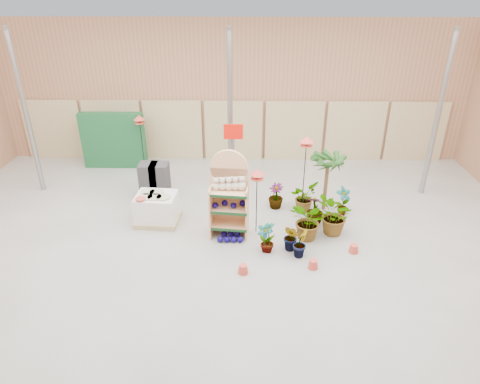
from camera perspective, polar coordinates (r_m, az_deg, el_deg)
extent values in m
cube|color=gray|center=(9.50, -2.01, -9.81)|extent=(15.00, 12.00, 0.10)
cube|color=white|center=(7.66, -2.60, 18.80)|extent=(15.00, 12.00, 0.10)
cube|color=#956649|center=(14.04, -0.90, 13.18)|extent=(15.00, 0.10, 4.50)
cylinder|color=gray|center=(13.03, -26.61, 9.18)|extent=(0.14, 0.14, 4.50)
cylinder|color=gray|center=(12.62, 24.84, 9.04)|extent=(0.14, 0.14, 4.50)
cylinder|color=gray|center=(11.59, -1.32, 10.09)|extent=(0.14, 0.14, 4.50)
cube|color=tan|center=(15.67, -23.59, 7.64)|extent=(1.90, 0.06, 2.00)
cube|color=tan|center=(14.95, -16.54, 7.94)|extent=(1.90, 0.06, 2.00)
cube|color=tan|center=(14.48, -8.89, 8.13)|extent=(1.90, 0.06, 2.00)
cube|color=tan|center=(14.28, -0.88, 8.18)|extent=(1.90, 0.06, 2.00)
cube|color=tan|center=(14.35, 7.21, 8.07)|extent=(1.90, 0.06, 2.00)
cube|color=tan|center=(14.70, 15.06, 7.81)|extent=(1.90, 0.06, 2.00)
cube|color=tan|center=(15.30, 22.40, 7.43)|extent=(1.90, 0.06, 2.00)
cube|color=tan|center=(10.20, -1.41, -1.03)|extent=(0.89, 0.17, 1.67)
cylinder|color=tan|center=(9.84, -1.47, 3.25)|extent=(0.89, 0.17, 0.88)
cube|color=tan|center=(10.25, -1.44, -4.37)|extent=(0.89, 0.58, 0.04)
cube|color=#0F3819|center=(10.05, -1.50, -5.11)|extent=(0.84, 0.12, 0.06)
cube|color=tan|center=(10.03, -1.47, -2.22)|extent=(0.89, 0.58, 0.04)
cube|color=#0F3819|center=(9.82, -1.53, -2.93)|extent=(0.84, 0.12, 0.06)
cube|color=tan|center=(9.82, -1.50, 0.02)|extent=(0.89, 0.58, 0.04)
cube|color=#0F3819|center=(9.60, -1.56, -0.65)|extent=(0.84, 0.12, 0.06)
cube|color=tan|center=(10.10, -3.86, -2.68)|extent=(0.09, 0.49, 1.28)
cube|color=tan|center=(10.07, 0.94, -2.73)|extent=(0.09, 0.49, 1.28)
sphere|color=beige|center=(9.84, -3.21, 0.76)|extent=(0.18, 0.18, 0.18)
sphere|color=beige|center=(9.77, -3.23, 1.53)|extent=(0.14, 0.14, 0.14)
sphere|color=beige|center=(9.83, -2.35, 0.78)|extent=(0.19, 0.19, 0.19)
sphere|color=beige|center=(9.76, -2.37, 1.58)|extent=(0.14, 0.14, 0.14)
sphere|color=beige|center=(9.82, -1.49, 0.80)|extent=(0.20, 0.20, 0.20)
sphere|color=beige|center=(9.75, -1.50, 1.62)|extent=(0.14, 0.14, 0.14)
sphere|color=beige|center=(9.81, -0.63, 0.81)|extent=(0.21, 0.21, 0.21)
sphere|color=beige|center=(9.74, -0.64, 1.67)|extent=(0.14, 0.14, 0.14)
sphere|color=beige|center=(9.80, 0.23, 0.83)|extent=(0.22, 0.22, 0.22)
sphere|color=beige|center=(9.73, 0.23, 1.71)|extent=(0.14, 0.14, 0.14)
sphere|color=#0C0657|center=(9.98, -3.28, -1.79)|extent=(0.15, 0.15, 0.15)
sphere|color=#0C0657|center=(10.07, -2.05, -1.48)|extent=(0.15, 0.15, 0.15)
sphere|color=#0C0657|center=(9.96, -0.88, -1.82)|extent=(0.15, 0.15, 0.15)
sphere|color=#0C0657|center=(10.06, 0.34, -1.50)|extent=(0.15, 0.15, 0.15)
sphere|color=#0C0657|center=(10.12, -2.67, -6.34)|extent=(0.15, 0.15, 0.15)
sphere|color=#0C0657|center=(10.32, -2.14, -5.61)|extent=(0.15, 0.15, 0.15)
sphere|color=#0C0657|center=(10.11, -1.76, -6.35)|extent=(0.15, 0.15, 0.15)
sphere|color=#0C0657|center=(10.31, -1.25, -5.62)|extent=(0.15, 0.15, 0.15)
sphere|color=#0C0657|center=(10.11, -0.85, -6.36)|extent=(0.15, 0.15, 0.15)
sphere|color=#0C0657|center=(10.31, -0.36, -5.63)|extent=(0.15, 0.15, 0.15)
sphere|color=#0C0657|center=(10.10, 0.06, -6.37)|extent=(0.15, 0.15, 0.15)
cube|color=tan|center=(11.11, -10.88, -3.58)|extent=(1.12, 0.96, 0.13)
cube|color=white|center=(10.92, -11.05, -1.88)|extent=(1.03, 0.86, 0.62)
cylinder|color=tan|center=(10.70, -12.50, -0.67)|extent=(0.36, 0.36, 0.04)
cylinder|color=tan|center=(10.65, -11.34, -0.68)|extent=(0.36, 0.36, 0.04)
cylinder|color=tan|center=(10.61, -10.17, -0.69)|extent=(0.36, 0.36, 0.04)
cylinder|color=tan|center=(10.93, -12.21, -0.01)|extent=(0.36, 0.36, 0.04)
cylinder|color=tan|center=(10.89, -11.07, -0.02)|extent=(0.36, 0.36, 0.04)
cube|color=#262627|center=(12.24, -10.50, 0.48)|extent=(0.50, 0.50, 0.50)
cube|color=#262627|center=(12.02, -10.70, 2.61)|extent=(0.50, 0.50, 0.50)
cube|color=#262627|center=(12.30, -11.87, 0.49)|extent=(0.50, 0.50, 0.50)
cube|color=#262627|center=(12.09, -12.10, 2.61)|extent=(0.50, 0.50, 0.50)
cube|color=#155027|center=(14.28, -16.50, 6.62)|extent=(2.00, 0.30, 1.80)
cylinder|color=gray|center=(11.52, -0.86, 3.88)|extent=(0.05, 0.05, 2.20)
cube|color=red|center=(11.15, -0.89, 8.04)|extent=(0.50, 0.03, 0.40)
cylinder|color=black|center=(10.19, 2.21, -1.84)|extent=(0.02, 0.02, 1.43)
cylinder|color=#CC4637|center=(9.86, 2.28, 1.80)|extent=(0.30, 0.30, 0.02)
cone|color=#CC4637|center=(9.79, 2.30, 2.69)|extent=(0.34, 0.34, 0.14)
cylinder|color=black|center=(10.99, 8.49, 1.51)|extent=(0.02, 0.02, 1.90)
cylinder|color=#CC4637|center=(10.62, 8.84, 6.12)|extent=(0.30, 0.30, 0.02)
cone|color=#CC4637|center=(10.56, 8.90, 6.98)|extent=(0.34, 0.34, 0.14)
cylinder|color=black|center=(13.65, -12.87, 5.72)|extent=(0.02, 0.02, 1.63)
cylinder|color=#CC4637|center=(13.38, -13.23, 8.96)|extent=(0.30, 0.30, 0.02)
cone|color=#CC4637|center=(13.33, -13.31, 9.65)|extent=(0.34, 0.34, 0.14)
cylinder|color=brown|center=(11.44, 11.34, 0.69)|extent=(0.10, 0.10, 1.31)
imported|color=#1E4A18|center=(9.66, 3.32, -6.18)|extent=(0.45, 0.40, 0.71)
imported|color=#1E4A18|center=(9.75, 6.85, -6.07)|extent=(0.45, 0.48, 0.69)
imported|color=#1E4A18|center=(10.15, 9.24, -3.90)|extent=(1.09, 1.13, 0.97)
imported|color=#1E4A18|center=(10.83, 9.97, -2.40)|extent=(0.54, 0.54, 0.77)
imported|color=#1E4A18|center=(11.32, 13.55, -1.25)|extent=(0.51, 0.44, 0.82)
imported|color=#1E4A18|center=(11.39, 8.50, -0.64)|extent=(0.89, 0.93, 0.79)
imported|color=#1E4A18|center=(9.65, 3.84, -6.04)|extent=(0.32, 0.43, 0.76)
imported|color=#1E4A18|center=(9.62, 8.05, -6.76)|extent=(0.46, 0.47, 0.67)
imported|color=#1E4A18|center=(10.43, 12.49, -3.20)|extent=(1.04, 1.11, 0.99)
imported|color=#1E4A18|center=(11.45, 4.80, -0.52)|extent=(0.56, 0.56, 0.71)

